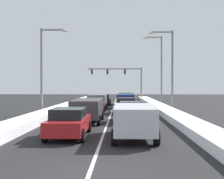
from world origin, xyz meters
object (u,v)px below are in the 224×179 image
suv_green_right_lane_fifth (126,98)px  street_lamp_right_near (169,63)px  sedan_tan_right_lane_third (126,105)px  suv_gray_center_lane_fourth (98,100)px  sedan_red_center_lane_nearest (69,122)px  sedan_maroon_center_lane_third (94,106)px  traffic_light_gantry (122,75)px  sedan_white_right_lane_second (131,112)px  street_lamp_left_mid (45,63)px  suv_silver_right_lane_nearest (134,119)px  sedan_black_center_lane_fifth (103,99)px  suv_navy_right_lane_fourth (125,100)px  street_lamp_right_mid (159,65)px  suv_charcoal_center_lane_second (88,109)px

suv_green_right_lane_fifth → street_lamp_right_near: street_lamp_right_near is taller
sedan_tan_right_lane_third → suv_gray_center_lane_fourth: suv_gray_center_lane_fourth is taller
sedan_red_center_lane_nearest → street_lamp_right_near: bearing=63.2°
sedan_red_center_lane_nearest → sedan_maroon_center_lane_third: bearing=89.5°
traffic_light_gantry → sedan_white_right_lane_second: bearing=-89.2°
street_lamp_right_near → sedan_white_right_lane_second: bearing=-115.7°
street_lamp_left_mid → sedan_maroon_center_lane_third: bearing=13.9°
traffic_light_gantry → street_lamp_left_mid: bearing=-103.5°
suv_silver_right_lane_nearest → sedan_black_center_lane_fifth: bearing=96.8°
suv_silver_right_lane_nearest → suv_gray_center_lane_fourth: 19.38m
suv_navy_right_lane_fourth → street_lamp_left_mid: street_lamp_left_mid is taller
sedan_red_center_lane_nearest → street_lamp_right_mid: bearing=72.3°
sedan_black_center_lane_fifth → sedan_maroon_center_lane_third: bearing=-90.6°
suv_navy_right_lane_fourth → sedan_maroon_center_lane_third: (-3.11, -6.84, -0.25)m
suv_green_right_lane_fifth → suv_gray_center_lane_fourth: size_ratio=1.00×
sedan_red_center_lane_nearest → street_lamp_right_mid: street_lamp_right_mid is taller
suv_gray_center_lane_fourth → traffic_light_gantry: 23.75m
suv_silver_right_lane_nearest → sedan_white_right_lane_second: size_ratio=1.09×
sedan_red_center_lane_nearest → suv_green_right_lane_fifth: bearing=82.6°
street_lamp_right_mid → suv_gray_center_lane_fourth: bearing=-141.3°
street_lamp_left_mid → suv_gray_center_lane_fourth: bearing=57.9°
suv_gray_center_lane_fourth → street_lamp_left_mid: 8.95m
sedan_white_right_lane_second → suv_gray_center_lane_fourth: suv_gray_center_lane_fourth is taller
suv_charcoal_center_lane_second → traffic_light_gantry: size_ratio=0.46×
sedan_white_right_lane_second → street_lamp_left_mid: 10.21m
suv_navy_right_lane_fourth → sedan_maroon_center_lane_third: bearing=-114.5°
street_lamp_right_near → street_lamp_right_mid: bearing=88.6°
street_lamp_right_near → sedan_maroon_center_lane_third: bearing=-162.2°
sedan_tan_right_lane_third → suv_green_right_lane_fifth: size_ratio=0.92×
sedan_maroon_center_lane_third → street_lamp_right_near: size_ratio=0.54×
suv_navy_right_lane_fourth → suv_green_right_lane_fifth: bearing=88.5°
suv_green_right_lane_fifth → street_lamp_right_near: 12.25m
suv_charcoal_center_lane_second → sedan_black_center_lane_fifth: (-0.04, 19.78, -0.25)m
sedan_white_right_lane_second → suv_gray_center_lane_fourth: 12.61m
street_lamp_right_mid → street_lamp_left_mid: 18.02m
sedan_tan_right_lane_third → suv_green_right_lane_fifth: (0.17, 12.67, 0.25)m
sedan_white_right_lane_second → suv_green_right_lane_fifth: suv_green_right_lane_fifth is taller
suv_green_right_lane_fifth → traffic_light_gantry: (-0.44, 15.86, 3.71)m
sedan_black_center_lane_fifth → street_lamp_right_near: street_lamp_right_near is taller
suv_gray_center_lane_fourth → street_lamp_right_mid: street_lamp_right_mid is taller
sedan_maroon_center_lane_third → suv_green_right_lane_fifth: bearing=76.0°
suv_navy_right_lane_fourth → suv_green_right_lane_fifth: same height
street_lamp_right_mid → suv_green_right_lane_fifth: bearing=166.7°
sedan_maroon_center_lane_third → street_lamp_right_near: (7.58, 2.44, 4.24)m
street_lamp_left_mid → suv_navy_right_lane_fourth: bearing=46.5°
sedan_tan_right_lane_third → sedan_red_center_lane_nearest: size_ratio=1.00×
sedan_white_right_lane_second → sedan_maroon_center_lane_third: (-3.36, 6.34, 0.00)m
sedan_tan_right_lane_third → sedan_maroon_center_lane_third: 3.16m
suv_gray_center_lane_fourth → sedan_maroon_center_lane_third: bearing=-89.0°
suv_gray_center_lane_fourth → street_lamp_right_near: size_ratio=0.58×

